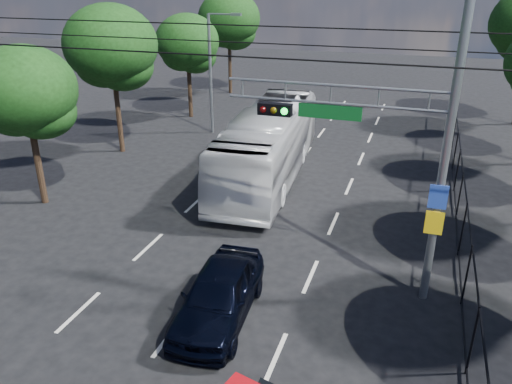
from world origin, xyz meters
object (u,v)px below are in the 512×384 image
at_px(signal_mast, 402,127).
at_px(white_bus, 269,144).
at_px(navy_hatchback, 219,294).
at_px(white_van, 230,146).

height_order(signal_mast, white_bus, signal_mast).
height_order(navy_hatchback, white_van, navy_hatchback).
height_order(signal_mast, white_van, signal_mast).
bearing_deg(white_van, signal_mast, -55.09).
relative_size(navy_hatchback, white_bus, 0.38).
distance_m(signal_mast, navy_hatchback, 6.83).
bearing_deg(white_bus, navy_hatchback, -84.60).
xyz_separation_m(signal_mast, white_van, (-8.99, 9.97, -4.62)).
xyz_separation_m(navy_hatchback, white_van, (-4.70, 12.85, -0.16)).
relative_size(white_bus, white_van, 3.19).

